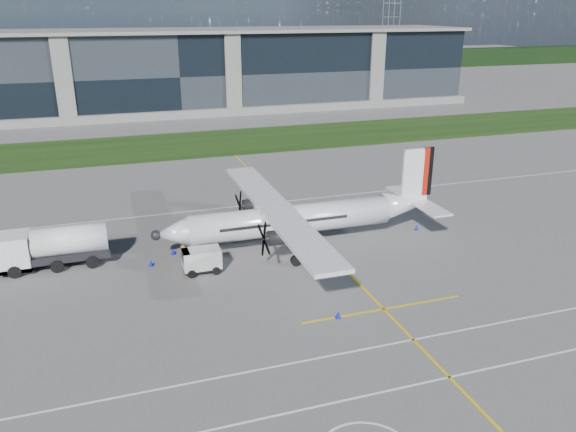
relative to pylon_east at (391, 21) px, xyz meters
The scene contains 16 objects.
ground 139.82m from the pylon_east, 127.69° to the right, with size 400.00×400.00×0.00m, color #615E5C.
grass_strip 133.62m from the pylon_east, 129.81° to the right, with size 400.00×18.00×0.04m, color black.
terminal_building 110.37m from the pylon_east, 140.53° to the right, with size 120.00×20.00×15.00m, color black.
tree_line 86.42m from the pylon_east, behind, with size 400.00×6.00×6.00m, color black.
pylon_east is the anchor object (origin of this frame).
yellow_taxiway_centerline 162.94m from the pylon_east, 120.36° to the right, with size 0.20×70.00×0.01m, color yellow.
white_lane_line 185.33m from the pylon_east, 117.40° to the right, with size 90.00×0.15×0.01m, color white.
turboprop_aircraft 166.47m from the pylon_east, 120.23° to the right, with size 25.14×26.07×7.82m, color white, non-canonical shape.
fuel_tanker_truck 176.46m from the pylon_east, 126.41° to the right, with size 8.76×2.85×3.28m, color silver, non-canonical shape.
baggage_tug 173.81m from the pylon_east, 122.42° to the right, with size 3.15×1.89×1.89m, color silver, non-canonical shape.
ground_crew_person 173.33m from the pylon_east, 122.99° to the right, with size 0.87×0.62×2.13m, color #F25907.
safety_cone_nose_stbd 171.41m from the pylon_east, 123.64° to the right, with size 0.36×0.36×0.50m, color #0B0FBB.
safety_cone_fwd 173.97m from the pylon_east, 123.87° to the right, with size 0.36×0.36×0.50m, color #0B0FBB.
safety_cone_stbdwing 156.98m from the pylon_east, 123.13° to the right, with size 0.36×0.36×0.50m, color #0B0FBB.
safety_cone_portwing 178.55m from the pylon_east, 118.70° to the right, with size 0.36×0.36×0.50m, color #0B0FBB.
safety_cone_tail 161.50m from the pylon_east, 116.70° to the right, with size 0.36×0.36×0.50m, color #0B0FBB.
Camera 1 is at (-13.84, -36.28, 19.52)m, focal length 35.00 mm.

